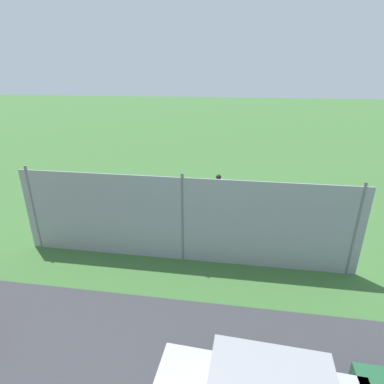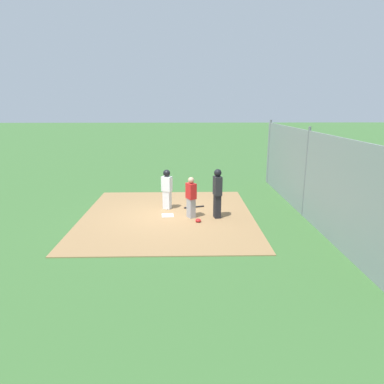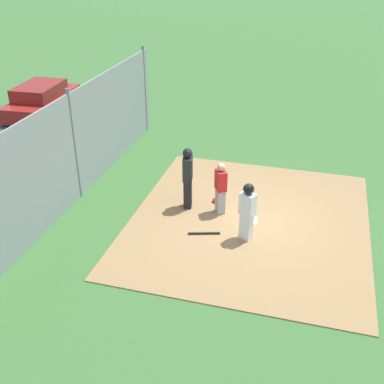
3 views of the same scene
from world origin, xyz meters
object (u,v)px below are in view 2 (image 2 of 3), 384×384
Objects in this scene: home_plate at (168,215)px; runner at (167,187)px; umpire at (217,192)px; catcher_mask at (198,220)px; baseball at (167,209)px; catcher at (191,197)px; baseball_bat at (194,207)px; parked_car_green at (356,169)px.

runner reaches higher than home_plate.
umpire is 1.26m from catcher_mask.
catcher_mask is 3.24× the size of baseball.
home_plate is 0.24× the size of umpire.
catcher reaches higher than catcher_mask.
umpire is 1.15× the size of runner.
catcher_mask is (-0.53, -0.24, -0.73)m from catcher.
baseball_bat is at bearing -68.35° from umpire.
home_plate is 1.44m from baseball_bat.
runner is at bearing 3.63° from home_plate.
baseball is at bearing 119.76° from parked_car_green.
parked_car_green is (6.45, -10.32, 0.57)m from home_plate.
parked_car_green reaches higher than baseball.
parked_car_green is at bearing 13.18° from baseball_bat.
parked_car_green is (7.21, -9.19, 0.52)m from catcher_mask.
catcher_mask is at bearing 23.09° from umpire.
catcher_mask is (-1.76, -0.10, 0.03)m from baseball_bat.
runner is 0.89m from baseball.
umpire is at bearing 83.66° from runner.
baseball is at bearing 20.76° from runner.
baseball_bat is 3.54× the size of catcher_mask.
baseball reaches higher than baseball_bat.
umpire is (-0.04, -0.96, 0.19)m from catcher.
home_plate is at bearing -152.77° from baseball_bat.
parked_car_green reaches higher than home_plate.
baseball is (-0.28, 1.10, 0.01)m from baseball_bat.
runner is (1.17, 1.90, -0.07)m from umpire.
baseball is (0.99, 1.92, -0.94)m from umpire.
runner reaches higher than catcher_mask.
umpire is 1.79m from baseball_bat.
catcher_mask reaches higher than home_plate.
catcher is 0.36× the size of parked_car_green.
home_plate is 0.28× the size of runner.
baseball_bat is 0.20× the size of parked_car_green.
umpire reaches higher than catcher_mask.
catcher_mask is 1.90m from baseball.
runner is 1.88× the size of baseball_bat.
catcher is 0.98m from umpire.
parked_car_green is (5.45, -9.29, 0.55)m from baseball_bat.
umpire is 2.23m from runner.
home_plate is 1.83× the size of catcher_mask.
catcher_mask is at bearing -123.81° from home_plate.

